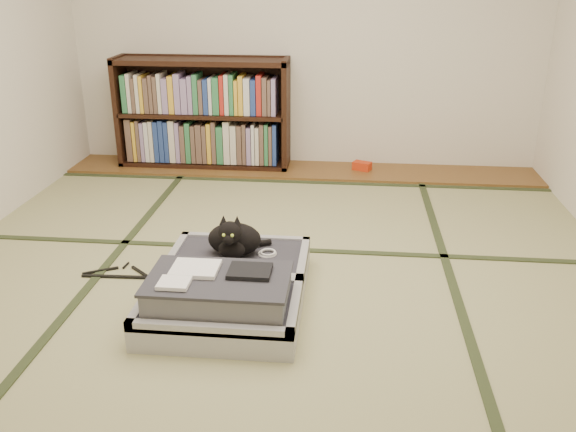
# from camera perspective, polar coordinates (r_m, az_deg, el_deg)

# --- Properties ---
(floor) EXTENTS (4.50, 4.50, 0.00)m
(floor) POSITION_cam_1_polar(r_m,az_deg,el_deg) (3.45, -1.42, -6.01)
(floor) COLOR tan
(floor) RESTS_ON ground
(wood_strip) EXTENTS (4.00, 0.50, 0.02)m
(wood_strip) POSITION_cam_1_polar(r_m,az_deg,el_deg) (5.28, 1.27, 4.32)
(wood_strip) COLOR brown
(wood_strip) RESTS_ON ground
(red_item) EXTENTS (0.17, 0.14, 0.07)m
(red_item) POSITION_cam_1_polar(r_m,az_deg,el_deg) (5.29, 6.94, 4.68)
(red_item) COLOR red
(red_item) RESTS_ON wood_strip
(room_shell) EXTENTS (4.50, 4.50, 4.50)m
(room_shell) POSITION_cam_1_polar(r_m,az_deg,el_deg) (3.04, -1.70, 19.04)
(room_shell) COLOR white
(room_shell) RESTS_ON ground
(tatami_borders) EXTENTS (4.00, 4.50, 0.01)m
(tatami_borders) POSITION_cam_1_polar(r_m,az_deg,el_deg) (3.89, -0.52, -2.54)
(tatami_borders) COLOR #2D381E
(tatami_borders) RESTS_ON ground
(bookcase) EXTENTS (1.48, 0.34, 0.95)m
(bookcase) POSITION_cam_1_polar(r_m,az_deg,el_deg) (5.37, -7.93, 9.28)
(bookcase) COLOR black
(bookcase) RESTS_ON wood_strip
(suitcase) EXTENTS (0.77, 1.02, 0.30)m
(suitcase) POSITION_cam_1_polar(r_m,az_deg,el_deg) (3.16, -5.64, -6.72)
(suitcase) COLOR #A6A6AB
(suitcase) RESTS_ON floor
(cat) EXTENTS (0.34, 0.34, 0.27)m
(cat) POSITION_cam_1_polar(r_m,az_deg,el_deg) (3.36, -5.09, -2.18)
(cat) COLOR black
(cat) RESTS_ON suitcase
(cable_coil) EXTENTS (0.11, 0.11, 0.03)m
(cable_coil) POSITION_cam_1_polar(r_m,az_deg,el_deg) (3.40, -1.93, -3.49)
(cable_coil) COLOR white
(cable_coil) RESTS_ON suitcase
(hanger) EXTENTS (0.42, 0.20, 0.01)m
(hanger) POSITION_cam_1_polar(r_m,az_deg,el_deg) (3.63, -15.52, -5.25)
(hanger) COLOR black
(hanger) RESTS_ON floor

